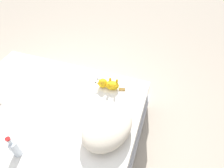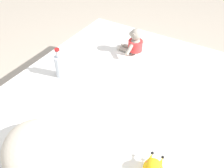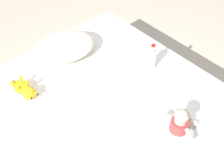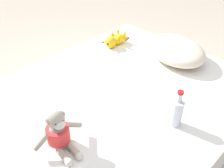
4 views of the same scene
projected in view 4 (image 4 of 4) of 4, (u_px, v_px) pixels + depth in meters
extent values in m
plane|color=#B7A893|center=(115.00, 142.00, 1.99)|extent=(16.00, 16.00, 0.00)
cube|color=#B2B2B7|center=(115.00, 131.00, 1.91)|extent=(1.50, 1.91, 0.24)
cube|color=white|center=(115.00, 108.00, 1.77)|extent=(1.46, 1.85, 0.23)
ellipsoid|color=beige|center=(176.00, 50.00, 2.03)|extent=(0.60, 0.51, 0.16)
ellipsoid|color=#9E9384|center=(58.00, 134.00, 1.32)|extent=(0.11, 0.12, 0.15)
cylinder|color=red|center=(58.00, 134.00, 1.32)|extent=(0.13, 0.13, 0.09)
sphere|color=#9E9384|center=(55.00, 119.00, 1.26)|extent=(0.10, 0.10, 0.10)
ellipsoid|color=beige|center=(60.00, 125.00, 1.24)|extent=(0.05, 0.06, 0.04)
sphere|color=black|center=(62.00, 121.00, 1.24)|extent=(0.01, 0.01, 0.01)
sphere|color=black|center=(56.00, 124.00, 1.22)|extent=(0.01, 0.01, 0.01)
cylinder|color=#9E9384|center=(63.00, 113.00, 1.27)|extent=(0.03, 0.01, 0.03)
cylinder|color=#9E9384|center=(47.00, 122.00, 1.23)|extent=(0.03, 0.01, 0.03)
cylinder|color=#9E9384|center=(74.00, 125.00, 1.37)|extent=(0.04, 0.10, 0.08)
cylinder|color=#9E9384|center=(41.00, 142.00, 1.27)|extent=(0.04, 0.10, 0.08)
cylinder|color=#9E9384|center=(74.00, 150.00, 1.31)|extent=(0.10, 0.05, 0.04)
cylinder|color=#9E9384|center=(64.00, 156.00, 1.28)|extent=(0.10, 0.05, 0.04)
sphere|color=beige|center=(79.00, 156.00, 1.28)|extent=(0.04, 0.04, 0.04)
sphere|color=beige|center=(69.00, 162.00, 1.25)|extent=(0.04, 0.04, 0.04)
ellipsoid|color=yellow|center=(118.00, 39.00, 2.28)|extent=(0.12, 0.16, 0.08)
sphere|color=yellow|center=(111.00, 42.00, 2.21)|extent=(0.10, 0.10, 0.10)
cone|color=yellow|center=(110.00, 44.00, 2.16)|extent=(0.04, 0.06, 0.05)
sphere|color=black|center=(108.00, 44.00, 2.14)|extent=(0.02, 0.02, 0.02)
cone|color=yellow|center=(105.00, 42.00, 2.19)|extent=(0.04, 0.06, 0.05)
sphere|color=black|center=(103.00, 42.00, 2.17)|extent=(0.02, 0.02, 0.02)
sphere|color=red|center=(113.00, 40.00, 2.18)|extent=(0.02, 0.02, 0.02)
sphere|color=red|center=(108.00, 38.00, 2.21)|extent=(0.02, 0.02, 0.02)
ellipsoid|color=yellow|center=(120.00, 38.00, 2.21)|extent=(0.03, 0.03, 0.05)
ellipsoid|color=yellow|center=(112.00, 35.00, 2.26)|extent=(0.03, 0.03, 0.05)
ellipsoid|color=yellow|center=(125.00, 35.00, 2.26)|extent=(0.03, 0.03, 0.05)
ellipsoid|color=yellow|center=(118.00, 32.00, 2.30)|extent=(0.03, 0.03, 0.05)
cube|color=brown|center=(126.00, 39.00, 2.37)|extent=(0.06, 0.08, 0.01)
cylinder|color=silver|center=(176.00, 113.00, 1.44)|extent=(0.07, 0.07, 0.17)
cylinder|color=silver|center=(180.00, 98.00, 1.37)|extent=(0.03, 0.03, 0.06)
cylinder|color=red|center=(181.00, 92.00, 1.35)|extent=(0.04, 0.04, 0.01)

